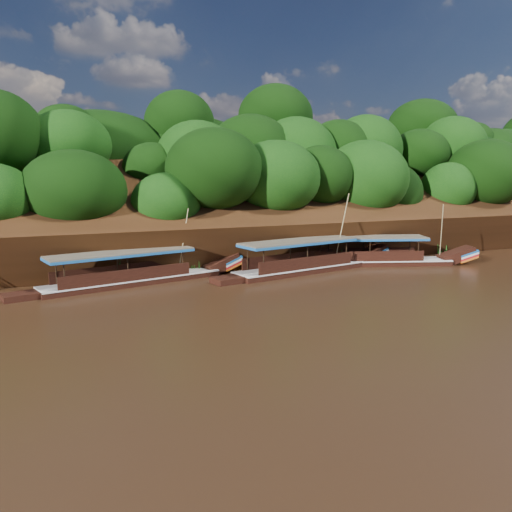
# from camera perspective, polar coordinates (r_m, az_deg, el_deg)

# --- Properties ---
(ground) EXTENTS (160.00, 160.00, 0.00)m
(ground) POSITION_cam_1_polar(r_m,az_deg,el_deg) (33.38, 7.84, -4.27)
(ground) COLOR black
(ground) RESTS_ON ground
(riverbank) EXTENTS (120.00, 30.06, 19.40)m
(riverbank) POSITION_cam_1_polar(r_m,az_deg,el_deg) (53.58, -4.59, 2.98)
(riverbank) COLOR black
(riverbank) RESTS_ON ground
(boat_0) EXTENTS (15.15, 6.88, 5.77)m
(boat_0) POSITION_cam_1_polar(r_m,az_deg,el_deg) (44.82, 14.43, -0.25)
(boat_0) COLOR black
(boat_0) RESTS_ON ground
(boat_1) EXTENTS (15.34, 5.18, 6.74)m
(boat_1) POSITION_cam_1_polar(r_m,az_deg,el_deg) (40.93, 6.60, -0.87)
(boat_1) COLOR black
(boat_1) RESTS_ON ground
(boat_2) EXTENTS (15.48, 5.50, 5.70)m
(boat_2) POSITION_cam_1_polar(r_m,az_deg,el_deg) (37.13, -12.66, -2.16)
(boat_2) COLOR black
(boat_2) RESTS_ON ground
(reeds) EXTENTS (48.46, 2.11, 2.20)m
(reeds) POSITION_cam_1_polar(r_m,az_deg,el_deg) (40.20, -3.88, -0.60)
(reeds) COLOR #1F6619
(reeds) RESTS_ON ground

